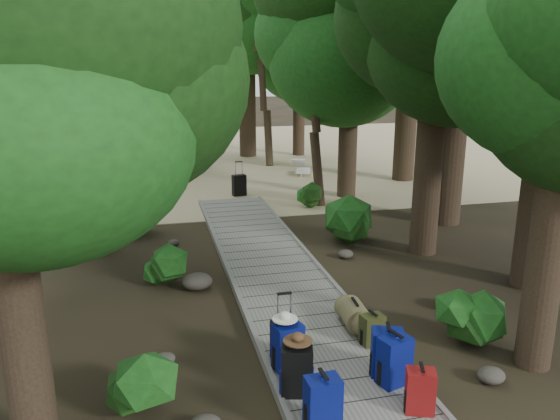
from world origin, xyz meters
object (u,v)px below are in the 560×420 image
object	(u,v)px
backpack_right_b	(394,358)
kayak	(136,182)
backpack_left_a	(323,402)
suitcase_on_boardwalk	(284,340)
backpack_left_b	(297,368)
backpack_right_c	(387,350)
sun_lounger	(303,168)
backpack_right_a	(420,389)
duffel_right_khaki	(354,315)
backpack_left_c	(288,344)
lone_suitcase_on_sand	(239,185)
backpack_right_d	(372,328)

from	to	relation	value
backpack_right_b	kayak	size ratio (longest dim) A/B	0.23
backpack_left_a	suitcase_on_boardwalk	distance (m)	1.68
backpack_left_b	kayak	size ratio (longest dim) A/B	0.22
backpack_left_b	backpack_right_c	xyz separation A→B (m)	(1.34, 0.15, -0.01)
backpack_left_a	sun_lounger	world-z (taller)	backpack_left_a
backpack_right_a	kayak	size ratio (longest dim) A/B	0.19
duffel_right_khaki	suitcase_on_boardwalk	size ratio (longest dim) A/B	1.10
backpack_left_c	backpack_right_b	distance (m)	1.48
backpack_left_a	lone_suitcase_on_sand	xyz separation A→B (m)	(1.06, 12.22, -0.13)
suitcase_on_boardwalk	sun_lounger	distance (m)	14.00
duffel_right_khaki	sun_lounger	world-z (taller)	sun_lounger
kayak	backpack_right_b	bearing A→B (deg)	-89.04
backpack_right_c	backpack_right_b	bearing A→B (deg)	-70.98
backpack_right_d	backpack_left_a	bearing A→B (deg)	-136.78
backpack_left_b	suitcase_on_boardwalk	bearing A→B (deg)	100.14
backpack_left_a	lone_suitcase_on_sand	world-z (taller)	backpack_left_a
backpack_right_c	kayak	size ratio (longest dim) A/B	0.22
backpack_left_a	lone_suitcase_on_sand	size ratio (longest dim) A/B	1.09
suitcase_on_boardwalk	sun_lounger	world-z (taller)	suitcase_on_boardwalk
backpack_left_c	suitcase_on_boardwalk	xyz separation A→B (m)	(0.01, 0.27, -0.08)
backpack_right_b	backpack_right_c	world-z (taller)	backpack_right_b
lone_suitcase_on_sand	sun_lounger	world-z (taller)	lone_suitcase_on_sand
lone_suitcase_on_sand	kayak	xyz separation A→B (m)	(-3.34, 2.16, -0.18)
backpack_right_c	backpack_right_d	bearing A→B (deg)	99.52
duffel_right_khaki	sun_lounger	bearing A→B (deg)	82.54
backpack_right_a	backpack_right_b	world-z (taller)	backpack_right_b
backpack_left_b	lone_suitcase_on_sand	distance (m)	11.50
backpack_right_a	kayak	bearing A→B (deg)	124.19
backpack_left_c	duffel_right_khaki	size ratio (longest dim) A/B	1.16
lone_suitcase_on_sand	backpack_left_c	bearing A→B (deg)	-106.00
duffel_right_khaki	lone_suitcase_on_sand	distance (m)	9.87
backpack_right_a	suitcase_on_boardwalk	size ratio (longest dim) A/B	1.07
backpack_right_d	sun_lounger	world-z (taller)	backpack_right_d
backpack_left_b	backpack_right_d	world-z (taller)	backpack_left_b
duffel_right_khaki	backpack_right_c	bearing A→B (deg)	-88.14
backpack_right_c	backpack_right_d	distance (m)	0.86
backpack_left_a	kayak	bearing A→B (deg)	96.67
kayak	backpack_right_c	bearing A→B (deg)	-88.80
backpack_left_b	lone_suitcase_on_sand	bearing A→B (deg)	97.96
backpack_left_c	kayak	size ratio (longest dim) A/B	0.22
backpack_right_c	backpack_right_d	world-z (taller)	backpack_right_c
backpack_left_c	sun_lounger	xyz separation A→B (m)	(4.15, 13.64, -0.20)
backpack_right_d	sun_lounger	distance (m)	13.55
lone_suitcase_on_sand	kayak	size ratio (longest dim) A/B	0.21
lone_suitcase_on_sand	backpack_right_d	bearing A→B (deg)	-98.36
sun_lounger	backpack_right_a	bearing A→B (deg)	-82.41
backpack_right_d	duffel_right_khaki	size ratio (longest dim) A/B	0.82
kayak	backpack_left_c	bearing A→B (deg)	-93.74
backpack_left_c	backpack_right_d	xyz separation A→B (m)	(1.43, 0.37, -0.11)
backpack_left_a	backpack_right_a	world-z (taller)	backpack_left_a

